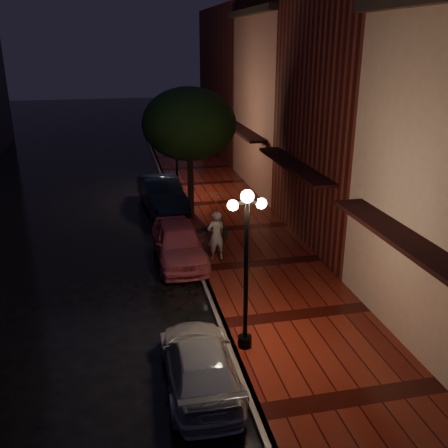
{
  "coord_description": "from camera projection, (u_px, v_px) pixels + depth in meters",
  "views": [
    {
      "loc": [
        -2.58,
        -15.92,
        7.74
      ],
      "look_at": [
        1.09,
        1.0,
        1.4
      ],
      "focal_mm": 40.0,
      "sensor_mm": 36.0,
      "label": 1
    }
  ],
  "objects": [
    {
      "name": "ground",
      "position": [
        200.0,
        272.0,
        17.79
      ],
      "size": [
        120.0,
        120.0,
        0.0
      ],
      "primitive_type": "plane",
      "color": "black",
      "rests_on": "ground"
    },
    {
      "name": "streetlamp_near",
      "position": [
        246.0,
        262.0,
        12.37
      ],
      "size": [
        0.96,
        0.36,
        4.31
      ],
      "color": "black",
      "rests_on": "sidewalk"
    },
    {
      "name": "street_tree",
      "position": [
        189.0,
        126.0,
        21.95
      ],
      "size": [
        4.16,
        4.16,
        5.8
      ],
      "color": "black",
      "rests_on": "sidewalk"
    },
    {
      "name": "navy_car",
      "position": [
        162.0,
        194.0,
        24.24
      ],
      "size": [
        2.21,
        4.95,
        1.58
      ],
      "primitive_type": "imported",
      "rotation": [
        0.0,
        0.0,
        0.12
      ],
      "color": "black",
      "rests_on": "ground"
    },
    {
      "name": "sidewalk",
      "position": [
        261.0,
        265.0,
        18.21
      ],
      "size": [
        4.5,
        60.0,
        0.15
      ],
      "primitive_type": "cube",
      "color": "#4A130D",
      "rests_on": "ground"
    },
    {
      "name": "woman_with_umbrella",
      "position": [
        216.0,
        215.0,
        17.94
      ],
      "size": [
        1.08,
        1.1,
        2.6
      ],
      "rotation": [
        0.0,
        0.0,
        3.23
      ],
      "color": "white",
      "rests_on": "sidewalk"
    },
    {
      "name": "pink_car",
      "position": [
        179.0,
        243.0,
        18.44
      ],
      "size": [
        1.84,
        4.42,
        1.49
      ],
      "primitive_type": "imported",
      "rotation": [
        0.0,
        0.0,
        0.02
      ],
      "color": "#BE4E5D",
      "rests_on": "ground"
    },
    {
      "name": "streetlamp_far",
      "position": [
        176.0,
        150.0,
        25.22
      ],
      "size": [
        0.96,
        0.36,
        4.31
      ],
      "color": "black",
      "rests_on": "sidewalk"
    },
    {
      "name": "curb",
      "position": [
        200.0,
        270.0,
        17.76
      ],
      "size": [
        0.25,
        60.0,
        0.15
      ],
      "primitive_type": "cube",
      "color": "#595451",
      "rests_on": "ground"
    },
    {
      "name": "storefront_extra",
      "position": [
        248.0,
        82.0,
        35.82
      ],
      "size": [
        5.0,
        12.0,
        10.0
      ],
      "primitive_type": "cube",
      "color": "#511914",
      "rests_on": "ground"
    },
    {
      "name": "parking_meter",
      "position": [
        205.0,
        246.0,
        17.49
      ],
      "size": [
        0.14,
        0.11,
        1.39
      ],
      "rotation": [
        0.0,
        0.0,
        -0.11
      ],
      "color": "black",
      "rests_on": "sidewalk"
    },
    {
      "name": "storefront_mid",
      "position": [
        369.0,
        104.0,
        19.12
      ],
      "size": [
        5.0,
        8.0,
        11.0
      ],
      "primitive_type": "cube",
      "color": "#511914",
      "rests_on": "ground"
    },
    {
      "name": "storefront_far",
      "position": [
        296.0,
        106.0,
        26.81
      ],
      "size": [
        5.0,
        8.0,
        9.0
      ],
      "primitive_type": "cube",
      "color": "#8C5951",
      "rests_on": "ground"
    },
    {
      "name": "silver_car",
      "position": [
        200.0,
        363.0,
        11.78
      ],
      "size": [
        1.75,
        4.13,
        1.19
      ],
      "primitive_type": "imported",
      "rotation": [
        0.0,
        0.0,
        3.12
      ],
      "color": "#A3A4AB",
      "rests_on": "ground"
    }
  ]
}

